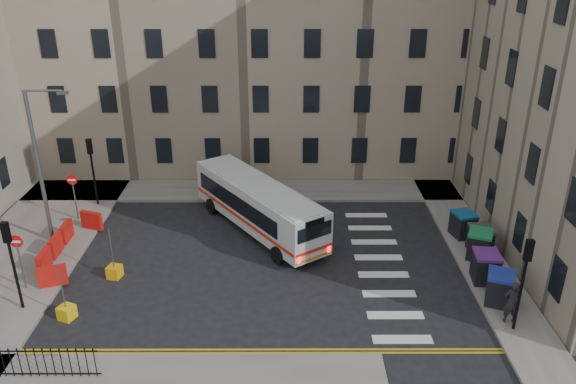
{
  "coord_description": "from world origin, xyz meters",
  "views": [
    {
      "loc": [
        -0.62,
        -24.08,
        14.5
      ],
      "look_at": [
        -0.56,
        1.8,
        3.0
      ],
      "focal_mm": 35.0,
      "sensor_mm": 36.0,
      "label": 1
    }
  ],
  "objects_px": {
    "pedestrian": "(512,302)",
    "bollard_yellow": "(115,272)",
    "wheelie_bin_b": "(485,267)",
    "bus": "(258,204)",
    "wheelie_bin_c": "(479,244)",
    "bollard_chevron": "(67,312)",
    "wheelie_bin_e": "(463,224)",
    "streetlamp": "(39,166)",
    "wheelie_bin_a": "(500,288)",
    "wheelie_bin_d": "(480,240)"
  },
  "relations": [
    {
      "from": "bus",
      "to": "wheelie_bin_e",
      "type": "xyz_separation_m",
      "value": [
        10.94,
        -0.97,
        -0.74
      ]
    },
    {
      "from": "bus",
      "to": "wheelie_bin_b",
      "type": "relative_size",
      "value": 6.62
    },
    {
      "from": "wheelie_bin_c",
      "to": "wheelie_bin_e",
      "type": "distance_m",
      "value": 2.26
    },
    {
      "from": "bus",
      "to": "wheelie_bin_c",
      "type": "height_order",
      "value": "bus"
    },
    {
      "from": "wheelie_bin_d",
      "to": "pedestrian",
      "type": "bearing_deg",
      "value": -96.66
    },
    {
      "from": "wheelie_bin_c",
      "to": "pedestrian",
      "type": "relative_size",
      "value": 0.85
    },
    {
      "from": "wheelie_bin_b",
      "to": "wheelie_bin_e",
      "type": "distance_m",
      "value": 4.38
    },
    {
      "from": "wheelie_bin_a",
      "to": "wheelie_bin_b",
      "type": "height_order",
      "value": "wheelie_bin_b"
    },
    {
      "from": "wheelie_bin_c",
      "to": "pedestrian",
      "type": "height_order",
      "value": "pedestrian"
    },
    {
      "from": "wheelie_bin_b",
      "to": "bollard_yellow",
      "type": "relative_size",
      "value": 2.39
    },
    {
      "from": "wheelie_bin_b",
      "to": "wheelie_bin_e",
      "type": "relative_size",
      "value": 0.99
    },
    {
      "from": "bus",
      "to": "pedestrian",
      "type": "distance_m",
      "value": 13.68
    },
    {
      "from": "bollard_yellow",
      "to": "wheelie_bin_c",
      "type": "bearing_deg",
      "value": 5.14
    },
    {
      "from": "bus",
      "to": "wheelie_bin_b",
      "type": "xyz_separation_m",
      "value": [
        10.7,
        -5.34,
        -0.7
      ]
    },
    {
      "from": "wheelie_bin_d",
      "to": "bollard_yellow",
      "type": "height_order",
      "value": "wheelie_bin_d"
    },
    {
      "from": "streetlamp",
      "to": "wheelie_bin_b",
      "type": "height_order",
      "value": "streetlamp"
    },
    {
      "from": "wheelie_bin_b",
      "to": "pedestrian",
      "type": "height_order",
      "value": "pedestrian"
    },
    {
      "from": "wheelie_bin_b",
      "to": "bollard_chevron",
      "type": "distance_m",
      "value": 18.61
    },
    {
      "from": "wheelie_bin_a",
      "to": "wheelie_bin_e",
      "type": "xyz_separation_m",
      "value": [
        0.17,
        6.09,
        -0.04
      ]
    },
    {
      "from": "pedestrian",
      "to": "bollard_chevron",
      "type": "distance_m",
      "value": 18.46
    },
    {
      "from": "wheelie_bin_d",
      "to": "wheelie_bin_e",
      "type": "distance_m",
      "value": 1.77
    },
    {
      "from": "wheelie_bin_e",
      "to": "bollard_yellow",
      "type": "height_order",
      "value": "wheelie_bin_e"
    },
    {
      "from": "pedestrian",
      "to": "bollard_yellow",
      "type": "distance_m",
      "value": 17.72
    },
    {
      "from": "streetlamp",
      "to": "wheelie_bin_d",
      "type": "distance_m",
      "value": 22.44
    },
    {
      "from": "wheelie_bin_a",
      "to": "pedestrian",
      "type": "xyz_separation_m",
      "value": [
        -0.04,
        -1.41,
        0.24
      ]
    },
    {
      "from": "wheelie_bin_d",
      "to": "bollard_yellow",
      "type": "distance_m",
      "value": 18.03
    },
    {
      "from": "wheelie_bin_e",
      "to": "streetlamp",
      "type": "bearing_deg",
      "value": 166.55
    },
    {
      "from": "wheelie_bin_c",
      "to": "bollard_yellow",
      "type": "distance_m",
      "value": 17.76
    },
    {
      "from": "streetlamp",
      "to": "wheelie_bin_a",
      "type": "bearing_deg",
      "value": -14.63
    },
    {
      "from": "wheelie_bin_a",
      "to": "wheelie_bin_c",
      "type": "xyz_separation_m",
      "value": [
        0.32,
        3.84,
        -0.0
      ]
    },
    {
      "from": "wheelie_bin_d",
      "to": "bollard_yellow",
      "type": "relative_size",
      "value": 2.28
    },
    {
      "from": "wheelie_bin_c",
      "to": "bollard_yellow",
      "type": "relative_size",
      "value": 2.7
    },
    {
      "from": "bollard_chevron",
      "to": "streetlamp",
      "type": "bearing_deg",
      "value": 115.31
    },
    {
      "from": "wheelie_bin_b",
      "to": "wheelie_bin_a",
      "type": "bearing_deg",
      "value": -81.93
    },
    {
      "from": "bus",
      "to": "wheelie_bin_c",
      "type": "distance_m",
      "value": 11.57
    },
    {
      "from": "wheelie_bin_d",
      "to": "wheelie_bin_b",
      "type": "bearing_deg",
      "value": -103.82
    },
    {
      "from": "wheelie_bin_c",
      "to": "streetlamp",
      "type": "bearing_deg",
      "value": -161.41
    },
    {
      "from": "streetlamp",
      "to": "bollard_yellow",
      "type": "bearing_deg",
      "value": -38.68
    },
    {
      "from": "pedestrian",
      "to": "bollard_chevron",
      "type": "bearing_deg",
      "value": 1.93
    },
    {
      "from": "wheelie_bin_a",
      "to": "bus",
      "type": "bearing_deg",
      "value": 168.03
    },
    {
      "from": "bus",
      "to": "wheelie_bin_b",
      "type": "distance_m",
      "value": 11.98
    },
    {
      "from": "wheelie_bin_c",
      "to": "wheelie_bin_d",
      "type": "height_order",
      "value": "wheelie_bin_c"
    },
    {
      "from": "streetlamp",
      "to": "wheelie_bin_c",
      "type": "xyz_separation_m",
      "value": [
        21.91,
        -1.8,
        -3.47
      ]
    },
    {
      "from": "streetlamp",
      "to": "wheelie_bin_c",
      "type": "bearing_deg",
      "value": -4.69
    },
    {
      "from": "wheelie_bin_b",
      "to": "wheelie_bin_c",
      "type": "xyz_separation_m",
      "value": [
        0.39,
        2.12,
        -0.01
      ]
    },
    {
      "from": "wheelie_bin_d",
      "to": "pedestrian",
      "type": "height_order",
      "value": "pedestrian"
    },
    {
      "from": "wheelie_bin_b",
      "to": "pedestrian",
      "type": "relative_size",
      "value": 0.75
    },
    {
      "from": "wheelie_bin_c",
      "to": "bollard_yellow",
      "type": "height_order",
      "value": "wheelie_bin_c"
    },
    {
      "from": "bus",
      "to": "wheelie_bin_d",
      "type": "distance_m",
      "value": 11.65
    },
    {
      "from": "wheelie_bin_d",
      "to": "pedestrian",
      "type": "distance_m",
      "value": 5.81
    }
  ]
}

